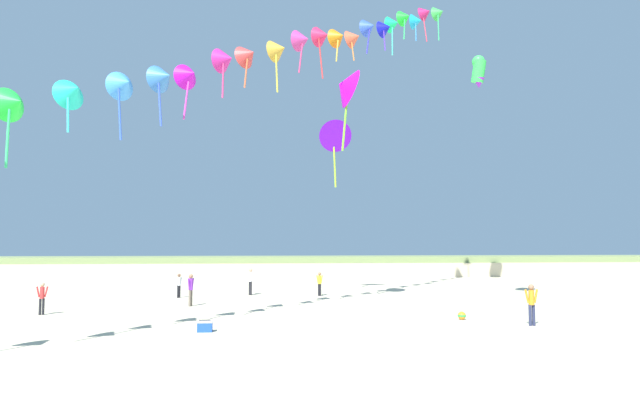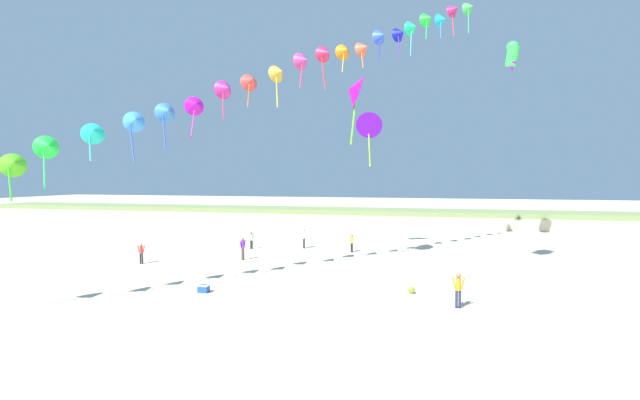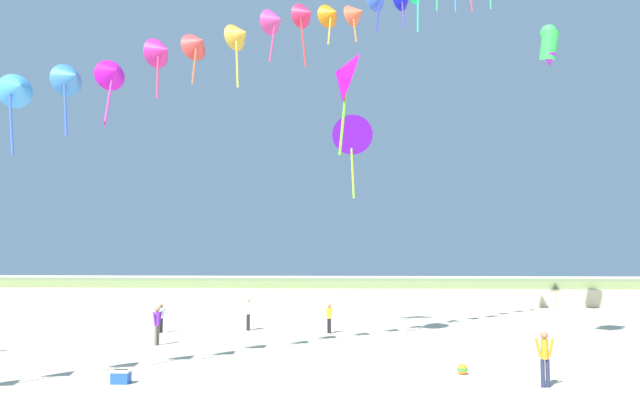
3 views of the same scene
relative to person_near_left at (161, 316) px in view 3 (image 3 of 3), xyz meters
The scene contains 12 objects.
dune_ridge 24.20m from the person_near_left, 73.29° to the left, with size 120.00×8.49×2.03m.
person_near_left is the anchor object (origin of this frame).
person_near_right 5.14m from the person_near_left, 74.77° to the right, with size 0.32×0.59×1.74m.
person_mid_center 4.67m from the person_near_left, 17.80° to the left, with size 0.39×0.57×1.76m.
person_far_left 8.96m from the person_near_left, ahead, with size 0.44×0.43×1.53m.
person_far_center 21.50m from the person_near_left, 39.99° to the right, with size 0.60×0.23×1.72m.
kite_banner_string 16.73m from the person_near_left, 49.82° to the right, with size 24.60×27.40×21.56m.
large_kite_mid_trail 16.00m from the person_near_left, 26.50° to the right, with size 1.84×2.55×5.00m.
large_kite_high_solo 14.48m from the person_near_left, 11.89° to the left, with size 2.34×1.60×4.87m.
large_kite_outer_drift 28.48m from the person_near_left, 16.07° to the left, with size 1.53×1.63×2.66m.
beach_cooler 14.45m from the person_near_left, 77.79° to the right, with size 0.58×0.41×0.46m.
beach_ball 18.41m from the person_near_left, 39.40° to the right, with size 0.36×0.36×0.36m.
Camera 3 is at (3.97, -16.36, 4.09)m, focal length 38.00 mm.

